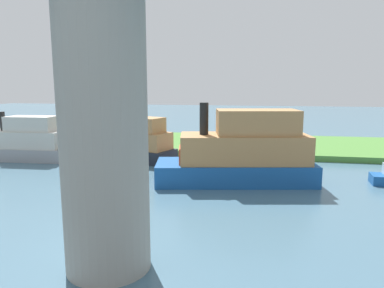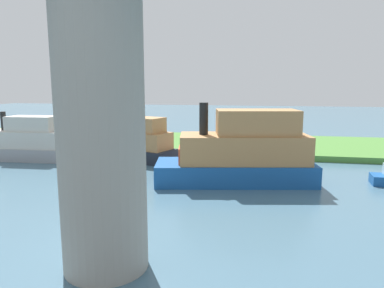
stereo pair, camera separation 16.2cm
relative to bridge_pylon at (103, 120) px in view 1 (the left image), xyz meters
name	(u,v)px [view 1 (the left image)]	position (x,y,z in m)	size (l,w,h in m)	color
ground_plane	(216,158)	(-1.46, -18.97, -5.05)	(160.00, 160.00, 0.00)	#476B7F
grassy_bank	(223,144)	(-1.46, -24.97, -4.80)	(80.00, 12.00, 0.50)	#4C8438
bridge_pylon	(103,120)	(0.00, 0.00, 0.00)	(2.84, 2.84, 10.11)	#9E998E
person_on_bank	(284,143)	(-7.13, -20.54, -3.85)	(0.38, 0.38, 1.39)	#2D334C
mooring_post	(229,146)	(-2.49, -19.64, -4.04)	(0.20, 0.20, 1.02)	brown
motorboat_red	(241,153)	(-3.87, -11.63, -3.17)	(10.40, 5.09, 5.09)	#195199
skiff_small	(25,142)	(14.15, -15.47, -3.58)	(7.92, 2.98, 3.99)	#99999E
houseboat_blue	(134,142)	(5.26, -17.19, -3.60)	(8.09, 5.01, 3.92)	#1E232D
pontoon_yellow	(208,160)	(-1.23, -15.85, -4.54)	(4.53, 2.84, 1.42)	red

